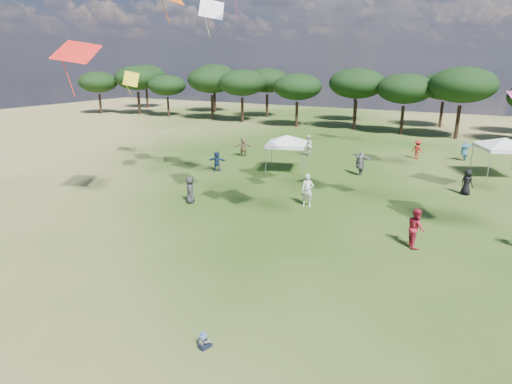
# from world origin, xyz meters

# --- Properties ---
(tree_line) EXTENTS (108.78, 17.63, 7.77)m
(tree_line) POSITION_xyz_m (2.39, 47.41, 5.42)
(tree_line) COLOR black
(tree_line) RESTS_ON ground
(tent_left) EXTENTS (5.51, 5.51, 3.10)m
(tent_left) POSITION_xyz_m (-6.97, 22.16, 2.68)
(tent_left) COLOR gray
(tent_left) RESTS_ON ground
(tent_right) EXTENTS (5.89, 5.89, 3.16)m
(tent_right) POSITION_xyz_m (7.30, 28.08, 2.73)
(tent_right) COLOR gray
(tent_right) RESTS_ON ground
(toddler) EXTENTS (0.38, 0.42, 0.52)m
(toddler) POSITION_xyz_m (-0.43, 1.89, 0.23)
(toddler) COLOR black
(toddler) RESTS_ON ground
(festival_crowd) EXTENTS (29.67, 22.01, 1.88)m
(festival_crowd) POSITION_xyz_m (0.02, 22.83, 0.85)
(festival_crowd) COLOR navy
(festival_crowd) RESTS_ON ground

